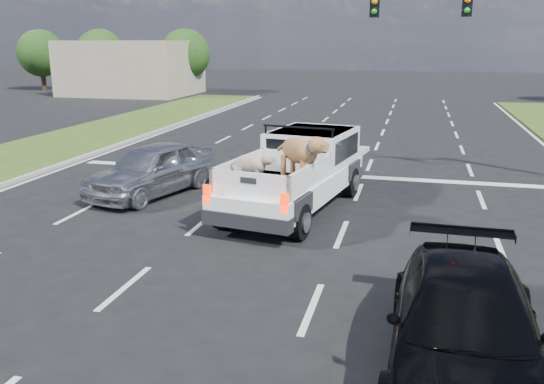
# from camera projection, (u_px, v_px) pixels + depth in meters

# --- Properties ---
(ground) EXTENTS (160.00, 160.00, 0.00)m
(ground) POSITION_uv_depth(u_px,v_px,m) (214.00, 298.00, 10.20)
(ground) COLOR black
(ground) RESTS_ON ground
(road_markings) EXTENTS (17.75, 60.00, 0.01)m
(road_markings) POSITION_uv_depth(u_px,v_px,m) (292.00, 201.00, 16.36)
(road_markings) COLOR silver
(road_markings) RESTS_ON ground
(curb_left) EXTENTS (0.15, 60.00, 0.14)m
(curb_left) POSITION_uv_depth(u_px,v_px,m) (4.00, 184.00, 17.93)
(curb_left) COLOR #A39D96
(curb_left) RESTS_ON ground
(building_left) EXTENTS (10.00, 8.00, 4.40)m
(building_left) POSITION_uv_depth(u_px,v_px,m) (132.00, 68.00, 48.09)
(building_left) COLOR tan
(building_left) RESTS_ON ground
(tree_far_a) EXTENTS (4.20, 4.20, 5.40)m
(tree_far_a) POSITION_uv_depth(u_px,v_px,m) (41.00, 53.00, 52.03)
(tree_far_a) COLOR #332114
(tree_far_a) RESTS_ON ground
(tree_far_b) EXTENTS (4.20, 4.20, 5.40)m
(tree_far_b) POSITION_uv_depth(u_px,v_px,m) (100.00, 54.00, 50.62)
(tree_far_b) COLOR #332114
(tree_far_b) RESTS_ON ground
(tree_far_c) EXTENTS (4.20, 4.20, 5.40)m
(tree_far_c) POSITION_uv_depth(u_px,v_px,m) (185.00, 54.00, 48.75)
(tree_far_c) COLOR #332114
(tree_far_c) RESTS_ON ground
(pickup_truck) EXTENTS (3.11, 6.23, 2.23)m
(pickup_truck) POSITION_uv_depth(u_px,v_px,m) (298.00, 170.00, 15.35)
(pickup_truck) COLOR black
(pickup_truck) RESTS_ON ground
(silver_sedan) EXTENTS (2.96, 4.80, 1.53)m
(silver_sedan) POSITION_uv_depth(u_px,v_px,m) (152.00, 169.00, 16.90)
(silver_sedan) COLOR #B4B6BB
(silver_sedan) RESTS_ON ground
(black_coupe) EXTENTS (2.14, 4.98, 1.43)m
(black_coupe) POSITION_uv_depth(u_px,v_px,m) (464.00, 328.00, 7.65)
(black_coupe) COLOR black
(black_coupe) RESTS_ON ground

